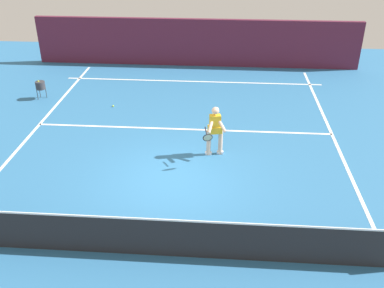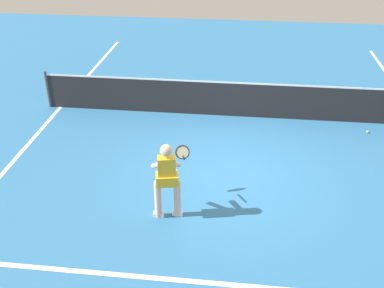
% 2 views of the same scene
% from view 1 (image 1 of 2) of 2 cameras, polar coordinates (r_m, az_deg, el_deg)
% --- Properties ---
extents(ground_plane, '(26.53, 26.53, 0.00)m').
position_cam_1_polar(ground_plane, '(12.05, -2.66, -4.71)').
color(ground_plane, teal).
extents(court_back_wall, '(14.92, 0.24, 2.16)m').
position_cam_1_polar(court_back_wall, '(20.69, 0.55, 13.11)').
color(court_back_wall, '#561E33').
rests_on(court_back_wall, ground).
extents(baseline_marking, '(10.92, 0.10, 0.01)m').
position_cam_1_polar(baseline_marking, '(18.93, 0.08, 8.18)').
color(baseline_marking, white).
rests_on(baseline_marking, ground).
extents(service_line_marking, '(9.92, 0.10, 0.01)m').
position_cam_1_polar(service_line_marking, '(14.74, -1.25, 1.96)').
color(service_line_marking, white).
rests_on(service_line_marking, ground).
extents(sideline_left_marking, '(0.10, 18.41, 0.01)m').
position_cam_1_polar(sideline_left_marking, '(12.52, 20.61, -5.34)').
color(sideline_left_marking, white).
rests_on(sideline_left_marking, ground).
extents(court_net, '(10.60, 0.08, 1.07)m').
position_cam_1_polar(court_net, '(9.41, -4.86, -12.01)').
color(court_net, '#4C4C51').
rests_on(court_net, ground).
extents(tennis_player, '(0.69, 1.04, 1.55)m').
position_cam_1_polar(tennis_player, '(12.85, 3.00, 1.91)').
color(tennis_player, beige).
rests_on(tennis_player, ground).
extents(tennis_ball_near, '(0.07, 0.07, 0.07)m').
position_cam_1_polar(tennis_ball_near, '(11.12, -22.08, -10.18)').
color(tennis_ball_near, '#D1E533').
rests_on(tennis_ball_near, ground).
extents(tennis_ball_mid, '(0.07, 0.07, 0.07)m').
position_cam_1_polar(tennis_ball_mid, '(16.68, -10.26, 4.90)').
color(tennis_ball_mid, '#D1E533').
rests_on(tennis_ball_mid, ground).
extents(ball_hopper, '(0.36, 0.36, 0.74)m').
position_cam_1_polar(ball_hopper, '(17.95, -19.19, 7.24)').
color(ball_hopper, '#333338').
rests_on(ball_hopper, ground).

